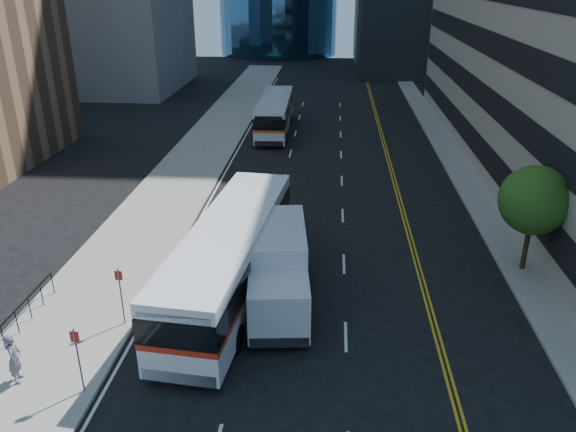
{
  "coord_description": "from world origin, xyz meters",
  "views": [
    {
      "loc": [
        -0.32,
        -16.46,
        13.18
      ],
      "look_at": [
        -2.2,
        7.27,
        2.8
      ],
      "focal_mm": 35.0,
      "sensor_mm": 36.0,
      "label": 1
    }
  ],
  "objects_px": {
    "bus_front": "(230,256)",
    "pedestrian": "(14,358)",
    "box_truck": "(278,269)",
    "street_tree": "(535,200)",
    "bus_rear": "(275,113)"
  },
  "relations": [
    {
      "from": "bus_front",
      "to": "bus_rear",
      "type": "relative_size",
      "value": 1.14
    },
    {
      "from": "bus_rear",
      "to": "box_truck",
      "type": "bearing_deg",
      "value": -84.87
    },
    {
      "from": "bus_rear",
      "to": "pedestrian",
      "type": "height_order",
      "value": "bus_rear"
    },
    {
      "from": "bus_front",
      "to": "street_tree",
      "type": "bearing_deg",
      "value": 18.95
    },
    {
      "from": "pedestrian",
      "to": "box_truck",
      "type": "bearing_deg",
      "value": -72.37
    },
    {
      "from": "pedestrian",
      "to": "bus_rear",
      "type": "bearing_deg",
      "value": -25.89
    },
    {
      "from": "bus_rear",
      "to": "box_truck",
      "type": "distance_m",
      "value": 28.57
    },
    {
      "from": "bus_front",
      "to": "pedestrian",
      "type": "xyz_separation_m",
      "value": [
        -6.35,
        -6.51,
        -0.76
      ]
    },
    {
      "from": "bus_front",
      "to": "bus_rear",
      "type": "height_order",
      "value": "bus_front"
    },
    {
      "from": "street_tree",
      "to": "box_truck",
      "type": "height_order",
      "value": "street_tree"
    },
    {
      "from": "bus_front",
      "to": "box_truck",
      "type": "xyz_separation_m",
      "value": [
        2.15,
        -0.69,
        -0.13
      ]
    },
    {
      "from": "bus_rear",
      "to": "pedestrian",
      "type": "bearing_deg",
      "value": -100.02
    },
    {
      "from": "bus_rear",
      "to": "pedestrian",
      "type": "relative_size",
      "value": 6.21
    },
    {
      "from": "bus_front",
      "to": "bus_rear",
      "type": "bearing_deg",
      "value": 97.61
    },
    {
      "from": "street_tree",
      "to": "pedestrian",
      "type": "xyz_separation_m",
      "value": [
        -19.87,
        -9.66,
        -2.55
      ]
    }
  ]
}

